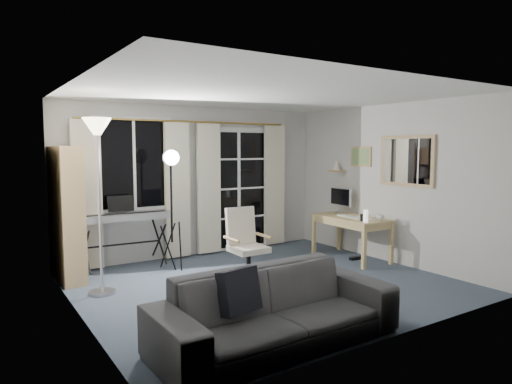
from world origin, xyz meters
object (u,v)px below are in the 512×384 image
office_chair (244,239)px  desk (351,222)px  keyboard_piano (123,218)px  monitor (341,198)px  bookshelf (64,218)px  sofa (276,296)px  studio_light (171,172)px  mug (380,217)px  torchiere_lamp (98,153)px

office_chair → desk: (2.08, 0.19, 0.01)m
keyboard_piano → monitor: bearing=-11.1°
keyboard_piano → monitor: 3.50m
bookshelf → monitor: (4.20, -0.68, 0.08)m
desk → sofa: (-2.82, -1.95, -0.14)m
studio_light → office_chair: studio_light is taller
office_chair → sofa: bearing=-112.1°
keyboard_piano → office_chair: (1.11, -1.49, -0.17)m
bookshelf → monitor: 4.25m
desk → sofa: size_ratio=0.56×
bookshelf → monitor: size_ratio=3.68×
monitor → mug: monitor is taller
office_chair → studio_light: bearing=118.1°
office_chair → monitor: monitor is taller
studio_light → desk: (2.62, -0.87, -0.83)m
torchiere_lamp → monitor: size_ratio=4.35×
keyboard_piano → monitor: monitor is taller
office_chair → desk: size_ratio=0.77×
torchiere_lamp → office_chair: size_ratio=2.14×
mug → sofa: size_ratio=0.05×
desk → monitor: (0.20, 0.45, 0.33)m
keyboard_piano → monitor: (3.39, -0.85, 0.17)m
bookshelf → torchiere_lamp: size_ratio=0.85×
torchiere_lamp → mug: size_ratio=19.13×
bookshelf → mug: bearing=-24.1°
studio_light → desk: size_ratio=1.39×
bookshelf → desk: 4.16m
bookshelf → studio_light: bearing=-13.0°
monitor → sofa: monitor is taller
mug → sofa: sofa is taller
desk → monitor: bearing=68.9°
bookshelf → mug: 4.41m
monitor → sofa: (-3.02, -2.40, -0.48)m
studio_light → monitor: 2.90m
torchiere_lamp → sofa: bearing=-68.0°
desk → torchiere_lamp: bearing=177.3°
office_chair → sofa: size_ratio=0.43×
bookshelf → keyboard_piano: bookshelf is taller
keyboard_piano → office_chair: 1.86m
bookshelf → monitor: bearing=-11.7°
monitor → mug: 0.98m
keyboard_piano → sofa: size_ratio=0.61×
bookshelf → torchiere_lamp: torchiere_lamp is taller
office_chair → bookshelf: bearing=146.4°
studio_light → sofa: (-0.20, -2.82, -0.97)m
torchiere_lamp → desk: bearing=-5.2°
torchiere_lamp → monitor: (3.94, 0.11, -0.76)m
desk → mug: bearing=-76.2°
sofa → bookshelf: bearing=110.0°
studio_light → desk: 2.89m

